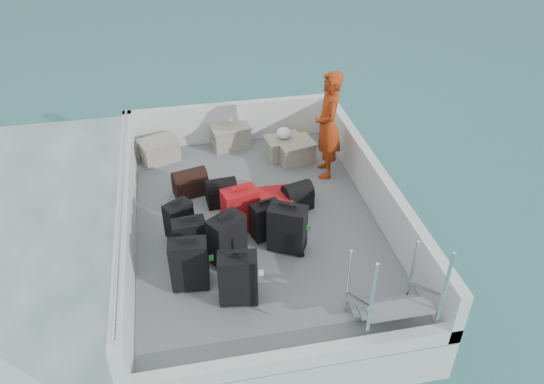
{
  "coord_description": "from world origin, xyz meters",
  "views": [
    {
      "loc": [
        -0.94,
        -5.79,
        5.24
      ],
      "look_at": [
        0.26,
        0.16,
        1.0
      ],
      "focal_mm": 35.0,
      "sensor_mm": 36.0,
      "label": 1
    }
  ],
  "objects_px": {
    "suitcase_2": "(179,220)",
    "suitcase_7": "(266,221)",
    "suitcase_8": "(266,203)",
    "suitcase_5": "(240,210)",
    "crate_0": "(160,151)",
    "passenger": "(328,126)",
    "suitcase_0": "(189,265)",
    "crate_2": "(284,148)",
    "crate_3": "(296,153)",
    "suitcase_3": "(238,279)",
    "crate_1": "(230,137)",
    "suitcase_1": "(190,241)",
    "suitcase_4": "(227,239)",
    "suitcase_6": "(287,229)"
  },
  "relations": [
    {
      "from": "suitcase_2",
      "to": "suitcase_7",
      "type": "height_order",
      "value": "suitcase_7"
    },
    {
      "from": "suitcase_7",
      "to": "suitcase_8",
      "type": "relative_size",
      "value": 0.76
    },
    {
      "from": "suitcase_5",
      "to": "crate_0",
      "type": "bearing_deg",
      "value": 103.63
    },
    {
      "from": "suitcase_2",
      "to": "passenger",
      "type": "relative_size",
      "value": 0.31
    },
    {
      "from": "suitcase_0",
      "to": "suitcase_8",
      "type": "height_order",
      "value": "suitcase_0"
    },
    {
      "from": "passenger",
      "to": "crate_2",
      "type": "bearing_deg",
      "value": -131.14
    },
    {
      "from": "suitcase_0",
      "to": "crate_3",
      "type": "distance_m",
      "value": 3.19
    },
    {
      "from": "suitcase_3",
      "to": "crate_1",
      "type": "bearing_deg",
      "value": 91.9
    },
    {
      "from": "suitcase_1",
      "to": "crate_0",
      "type": "bearing_deg",
      "value": 93.31
    },
    {
      "from": "suitcase_4",
      "to": "crate_1",
      "type": "relative_size",
      "value": 1.09
    },
    {
      "from": "crate_3",
      "to": "passenger",
      "type": "height_order",
      "value": "passenger"
    },
    {
      "from": "suitcase_3",
      "to": "crate_0",
      "type": "height_order",
      "value": "suitcase_3"
    },
    {
      "from": "suitcase_8",
      "to": "crate_2",
      "type": "height_order",
      "value": "crate_2"
    },
    {
      "from": "suitcase_4",
      "to": "suitcase_3",
      "type": "bearing_deg",
      "value": -120.4
    },
    {
      "from": "crate_0",
      "to": "suitcase_7",
      "type": "bearing_deg",
      "value": -59.55
    },
    {
      "from": "crate_2",
      "to": "crate_3",
      "type": "relative_size",
      "value": 1.0
    },
    {
      "from": "suitcase_1",
      "to": "suitcase_6",
      "type": "relative_size",
      "value": 0.93
    },
    {
      "from": "suitcase_1",
      "to": "suitcase_8",
      "type": "height_order",
      "value": "suitcase_1"
    },
    {
      "from": "suitcase_7",
      "to": "suitcase_5",
      "type": "bearing_deg",
      "value": 126.2
    },
    {
      "from": "suitcase_7",
      "to": "suitcase_8",
      "type": "xyz_separation_m",
      "value": [
        0.1,
        0.56,
        -0.13
      ]
    },
    {
      "from": "crate_3",
      "to": "suitcase_6",
      "type": "bearing_deg",
      "value": -106.52
    },
    {
      "from": "suitcase_1",
      "to": "suitcase_7",
      "type": "distance_m",
      "value": 1.05
    },
    {
      "from": "suitcase_3",
      "to": "crate_2",
      "type": "xyz_separation_m",
      "value": [
        1.21,
        3.09,
        -0.18
      ]
    },
    {
      "from": "suitcase_5",
      "to": "suitcase_8",
      "type": "distance_m",
      "value": 0.56
    },
    {
      "from": "suitcase_0",
      "to": "suitcase_8",
      "type": "relative_size",
      "value": 0.97
    },
    {
      "from": "suitcase_4",
      "to": "crate_1",
      "type": "height_order",
      "value": "suitcase_4"
    },
    {
      "from": "suitcase_0",
      "to": "crate_0",
      "type": "distance_m",
      "value": 3.05
    },
    {
      "from": "suitcase_0",
      "to": "suitcase_6",
      "type": "height_order",
      "value": "suitcase_0"
    },
    {
      "from": "suitcase_8",
      "to": "crate_1",
      "type": "xyz_separation_m",
      "value": [
        -0.25,
        1.97,
        0.05
      ]
    },
    {
      "from": "suitcase_0",
      "to": "crate_0",
      "type": "xyz_separation_m",
      "value": [
        -0.29,
        3.04,
        -0.17
      ]
    },
    {
      "from": "suitcase_4",
      "to": "crate_3",
      "type": "xyz_separation_m",
      "value": [
        1.41,
        2.16,
        -0.17
      ]
    },
    {
      "from": "suitcase_7",
      "to": "crate_1",
      "type": "xyz_separation_m",
      "value": [
        -0.14,
        2.53,
        -0.09
      ]
    },
    {
      "from": "suitcase_2",
      "to": "suitcase_6",
      "type": "bearing_deg",
      "value": -54.83
    },
    {
      "from": "suitcase_2",
      "to": "suitcase_8",
      "type": "distance_m",
      "value": 1.28
    },
    {
      "from": "suitcase_6",
      "to": "crate_0",
      "type": "xyz_separation_m",
      "value": [
        -1.57,
        2.59,
        -0.15
      ]
    },
    {
      "from": "suitcase_0",
      "to": "suitcase_3",
      "type": "xyz_separation_m",
      "value": [
        0.53,
        -0.34,
        -0.0
      ]
    },
    {
      "from": "suitcase_1",
      "to": "suitcase_5",
      "type": "bearing_deg",
      "value": 30.78
    },
    {
      "from": "suitcase_1",
      "to": "crate_3",
      "type": "height_order",
      "value": "suitcase_1"
    },
    {
      "from": "suitcase_0",
      "to": "suitcase_7",
      "type": "relative_size",
      "value": 1.27
    },
    {
      "from": "suitcase_3",
      "to": "suitcase_6",
      "type": "relative_size",
      "value": 1.03
    },
    {
      "from": "suitcase_1",
      "to": "crate_3",
      "type": "bearing_deg",
      "value": 43.91
    },
    {
      "from": "suitcase_1",
      "to": "crate_0",
      "type": "height_order",
      "value": "suitcase_1"
    },
    {
      "from": "suitcase_3",
      "to": "crate_1",
      "type": "relative_size",
      "value": 1.11
    },
    {
      "from": "suitcase_2",
      "to": "crate_0",
      "type": "bearing_deg",
      "value": 63.24
    },
    {
      "from": "suitcase_1",
      "to": "suitcase_8",
      "type": "distance_m",
      "value": 1.4
    },
    {
      "from": "suitcase_6",
      "to": "crate_1",
      "type": "distance_m",
      "value": 2.85
    },
    {
      "from": "suitcase_1",
      "to": "crate_2",
      "type": "relative_size",
      "value": 1.13
    },
    {
      "from": "suitcase_0",
      "to": "suitcase_8",
      "type": "distance_m",
      "value": 1.76
    },
    {
      "from": "suitcase_6",
      "to": "suitcase_7",
      "type": "xyz_separation_m",
      "value": [
        -0.22,
        0.29,
        -0.06
      ]
    },
    {
      "from": "suitcase_3",
      "to": "suitcase_8",
      "type": "distance_m",
      "value": 1.78
    }
  ]
}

